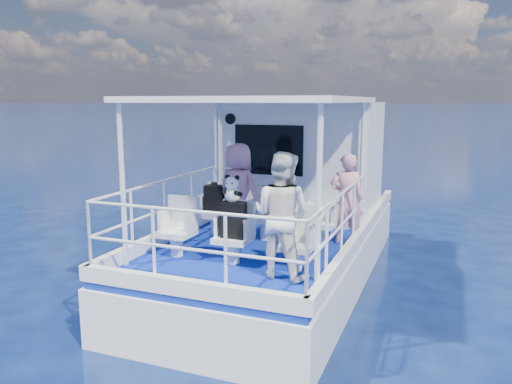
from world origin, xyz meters
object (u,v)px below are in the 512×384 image
(passenger_port_fwd, at_px, (238,192))
(panda, at_px, (232,189))
(passenger_stbd_aft, at_px, (282,215))
(backpack_center, at_px, (233,220))

(passenger_port_fwd, bearing_deg, panda, 124.43)
(passenger_stbd_aft, distance_m, panda, 0.86)
(passenger_port_fwd, relative_size, backpack_center, 3.18)
(backpack_center, bearing_deg, panda, 145.40)
(panda, bearing_deg, passenger_stbd_aft, -16.66)
(panda, bearing_deg, backpack_center, -34.60)
(passenger_port_fwd, distance_m, panda, 1.31)
(passenger_port_fwd, distance_m, passenger_stbd_aft, 1.89)
(backpack_center, height_order, panda, panda)
(panda, bearing_deg, passenger_port_fwd, 109.90)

